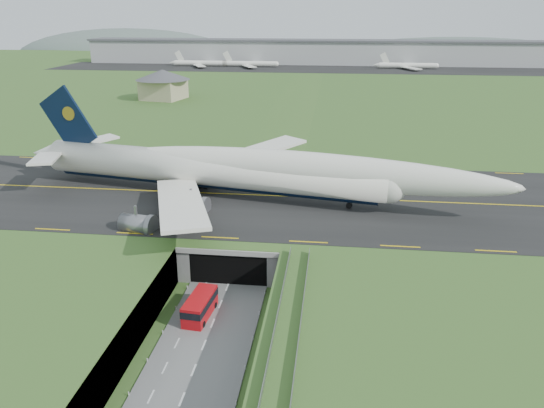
# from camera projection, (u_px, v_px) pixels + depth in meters

# --- Properties ---
(ground) EXTENTS (900.00, 900.00, 0.00)m
(ground) POSITION_uv_depth(u_px,v_px,m) (217.00, 313.00, 74.49)
(ground) COLOR #335D25
(ground) RESTS_ON ground
(airfield_deck) EXTENTS (800.00, 800.00, 6.00)m
(airfield_deck) POSITION_uv_depth(u_px,v_px,m) (217.00, 294.00, 73.45)
(airfield_deck) COLOR gray
(airfield_deck) RESTS_ON ground
(trench_road) EXTENTS (12.00, 75.00, 0.20)m
(trench_road) POSITION_uv_depth(u_px,v_px,m) (205.00, 343.00, 67.46)
(trench_road) COLOR slate
(trench_road) RESTS_ON ground
(taxiway) EXTENTS (800.00, 44.00, 0.18)m
(taxiway) POSITION_uv_depth(u_px,v_px,m) (253.00, 195.00, 103.14)
(taxiway) COLOR black
(taxiway) RESTS_ON airfield_deck
(tunnel_portal) EXTENTS (17.00, 22.30, 6.00)m
(tunnel_portal) POSITION_uv_depth(u_px,v_px,m) (238.00, 242.00, 88.91)
(tunnel_portal) COLOR gray
(tunnel_portal) RESTS_ON ground
(guideway) EXTENTS (3.00, 53.00, 7.05)m
(guideway) POSITION_uv_depth(u_px,v_px,m) (282.00, 375.00, 53.61)
(guideway) COLOR #A8A8A3
(guideway) RESTS_ON ground
(jumbo_jet) EXTENTS (96.35, 60.97, 20.51)m
(jumbo_jet) POSITION_uv_depth(u_px,v_px,m) (242.00, 170.00, 100.00)
(jumbo_jet) COLOR white
(jumbo_jet) RESTS_ON ground
(shuttle_tram) EXTENTS (3.57, 7.83, 3.09)m
(shuttle_tram) POSITION_uv_depth(u_px,v_px,m) (200.00, 306.00, 72.91)
(shuttle_tram) COLOR #B90C12
(shuttle_tram) RESTS_ON ground
(service_building) EXTENTS (25.53, 25.53, 11.72)m
(service_building) POSITION_uv_depth(u_px,v_px,m) (163.00, 82.00, 211.46)
(service_building) COLOR tan
(service_building) RESTS_ON ground
(cargo_terminal) EXTENTS (320.00, 67.00, 15.60)m
(cargo_terminal) POSITION_uv_depth(u_px,v_px,m) (314.00, 52.00, 348.72)
(cargo_terminal) COLOR #B2B2B2
(cargo_terminal) RESTS_ON ground
(distant_hills) EXTENTS (700.00, 91.00, 60.00)m
(distant_hills) POSITION_uv_depth(u_px,v_px,m) (393.00, 62.00, 469.41)
(distant_hills) COLOR slate
(distant_hills) RESTS_ON ground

